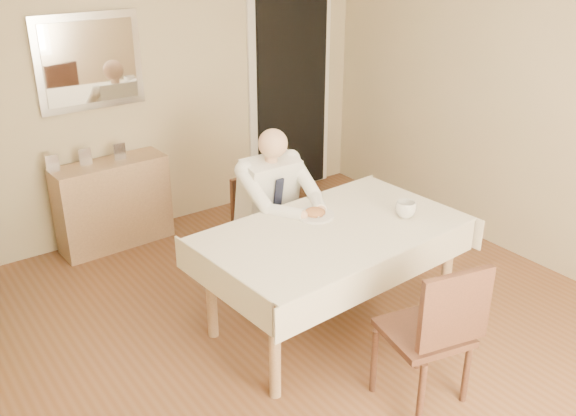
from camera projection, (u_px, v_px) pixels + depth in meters
room at (325, 172)px, 3.56m from camera, size 5.00×5.02×2.60m
doorway at (291, 95)px, 6.33m from camera, size 0.96×0.07×2.10m
mirror at (89, 62)px, 5.06m from camera, size 0.86×0.04×0.76m
dining_table at (333, 240)px, 4.19m from camera, size 1.78×1.13×0.75m
chair_far at (260, 222)px, 4.92m from camera, size 0.41×0.41×0.82m
chair_near at (436, 328)px, 3.53m from camera, size 0.52×0.52×0.92m
seated_man at (281, 206)px, 4.62m from camera, size 0.48×0.72×1.24m
plate at (315, 215)px, 4.31m from camera, size 0.26×0.26×0.02m
food at (315, 212)px, 4.30m from camera, size 0.14×0.14×0.06m
knife at (325, 215)px, 4.28m from camera, size 0.01×0.13×0.01m
fork at (316, 217)px, 4.24m from camera, size 0.01×0.13×0.01m
coffee_mug at (406, 209)px, 4.29m from camera, size 0.18×0.18×0.11m
sideboard at (113, 204)px, 5.44m from camera, size 0.95×0.36×0.75m
photo_frame_left at (52, 164)px, 5.05m from camera, size 0.10×0.02×0.14m
photo_frame_center at (85, 157)px, 5.19m from camera, size 0.10×0.02×0.14m
photo_frame_right at (120, 151)px, 5.31m from camera, size 0.10×0.02×0.14m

